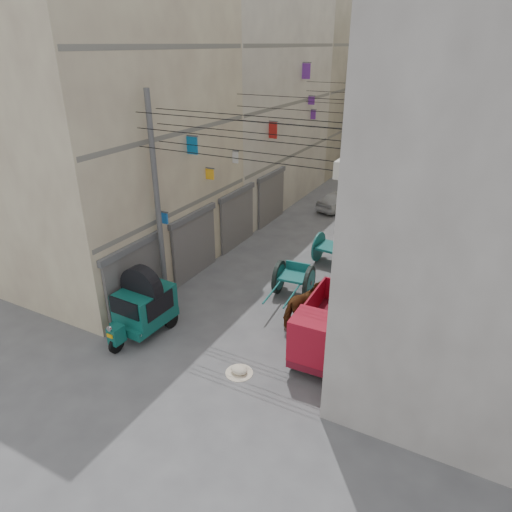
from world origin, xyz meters
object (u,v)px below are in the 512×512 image
Objects in this scene: auto_rickshaw at (143,303)px; mini_truck at (326,334)px; tonga_cart at (294,279)px; distant_car_white at (339,200)px; distant_car_green at (418,145)px; feed_sack at (239,370)px; distant_car_grey at (398,188)px; second_cart at (334,249)px; horse at (307,306)px.

mini_truck is (6.14, 1.45, -0.17)m from auto_rickshaw.
tonga_cart reaches higher than distant_car_white.
distant_car_green is at bearing 93.30° from mini_truck.
feed_sack is (4.06, -0.43, -1.00)m from auto_rickshaw.
mini_truck is at bearing -102.68° from distant_car_grey.
second_cart is 5.37m from horse.
horse is 13.20m from distant_car_white.
tonga_cart is at bearing 114.14° from distant_car_white.
second_cart is 7.86m from distant_car_white.
second_cart is at bearing 66.24° from auto_rickshaw.
feed_sack is at bearing 90.01° from distant_car_green.
distant_car_grey is (-0.48, 17.25, -0.30)m from horse.
mini_truck is 2.93m from feed_sack.
horse is 0.61× the size of distant_car_grey.
distant_car_green reaches higher than feed_sack.
auto_rickshaw reaches higher than second_cart.
distant_car_white is (-2.30, 16.26, 0.44)m from feed_sack.
distant_car_white reaches higher than feed_sack.
tonga_cart is 0.92× the size of distant_car_white.
distant_car_green is at bearing 85.88° from tonga_cart.
horse is at bearing 76.35° from feed_sack.
distant_car_grey is at bearing 93.68° from distant_car_green.
distant_car_white is (-4.39, 14.38, -0.39)m from mini_truck.
auto_rickshaw is 0.60× the size of distant_car_green.
second_cart is 0.50× the size of distant_car_white.
second_cart reaches higher than feed_sack.
mini_truck is 1.08× the size of distant_car_white.
mini_truck is at bearing 147.52° from horse.
distant_car_green is at bearing -68.13° from horse.
auto_rickshaw is at bearing -120.23° from distant_car_grey.
feed_sack is 16.42m from distant_car_white.
horse is at bearing 126.95° from mini_truck.
horse is (0.85, -5.30, 0.08)m from second_cart.
distant_car_green is at bearing -79.15° from distant_car_white.
feed_sack is 35.21m from distant_car_green.
mini_truck is 2.00m from horse.
horse reaches higher than second_cart.
feed_sack is 0.27× the size of horse.
auto_rickshaw is at bearing 173.91° from feed_sack.
mini_truck reaches higher than distant_car_white.
distant_car_grey is at bearing 93.30° from mini_truck.
mini_truck reaches higher than distant_car_grey.
horse is (1.32, -1.83, 0.12)m from tonga_cart.
tonga_cart is 2.26m from horse.
tonga_cart is at bearing 89.36° from distant_car_green.
distant_car_white is (-1.81, 11.00, -0.14)m from tonga_cart.
mini_truck reaches higher than horse.
auto_rickshaw is 0.76× the size of mini_truck.
mini_truck is (2.58, -3.38, 0.26)m from tonga_cart.
distant_car_white is at bearing 98.05° from feed_sack.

